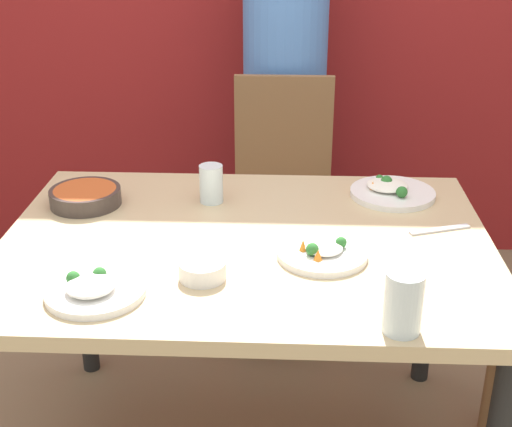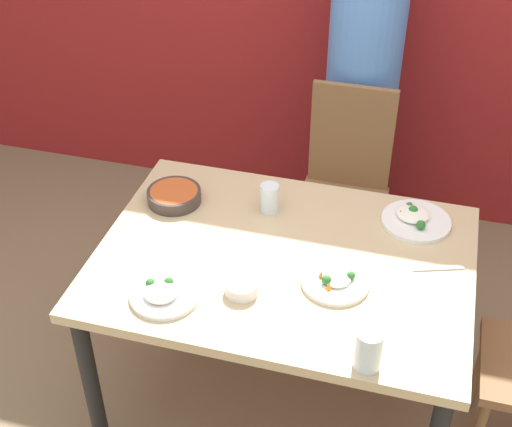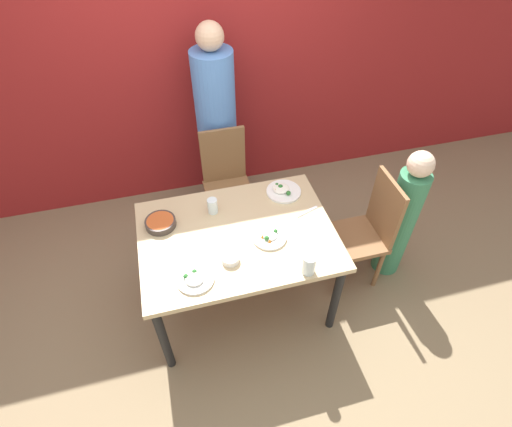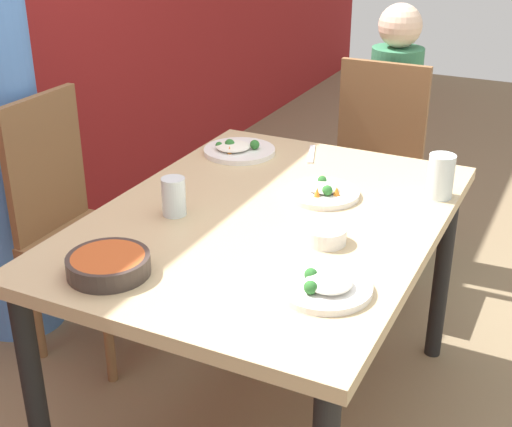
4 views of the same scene
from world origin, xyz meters
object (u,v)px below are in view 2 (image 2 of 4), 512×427
plate_rice_adult (415,219)px  bowl_curry (174,196)px  person_adult (361,98)px  glass_water_tall (369,350)px  chair_adult_spot (344,186)px

plate_rice_adult → bowl_curry: bearing=-173.0°
person_adult → glass_water_tall: size_ratio=12.51×
glass_water_tall → plate_rice_adult: bearing=84.4°
chair_adult_spot → person_adult: size_ratio=0.56×
chair_adult_spot → glass_water_tall: chair_adult_spot is taller
person_adult → bowl_curry: size_ratio=8.26×
bowl_curry → plate_rice_adult: size_ratio=0.81×
bowl_curry → chair_adult_spot: bearing=46.5°
bowl_curry → glass_water_tall: bearing=-36.7°
person_adult → bowl_curry: 1.12m
bowl_curry → plate_rice_adult: 0.93m
person_adult → glass_water_tall: (0.27, -1.59, 0.02)m
chair_adult_spot → person_adult: 0.44m
chair_adult_spot → glass_water_tall: bearing=-78.0°
bowl_curry → plate_rice_adult: (0.92, 0.11, -0.01)m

